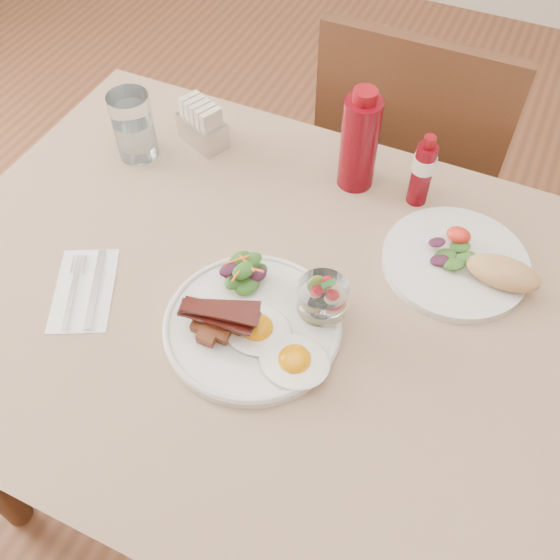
{
  "coord_description": "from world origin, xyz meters",
  "views": [
    {
      "loc": [
        0.2,
        -0.55,
        1.57
      ],
      "look_at": [
        -0.04,
        -0.01,
        0.82
      ],
      "focal_mm": 40.0,
      "sensor_mm": 36.0,
      "label": 1
    }
  ],
  "objects_px": {
    "fruit_cup": "(323,297)",
    "water_glass": "(134,129)",
    "main_plate": "(252,326)",
    "sugar_caddy": "(202,126)",
    "hot_sauce_bottle": "(423,171)",
    "second_plate": "(467,263)",
    "ketchup_bottle": "(359,142)",
    "chair_far": "(409,167)",
    "table": "(306,340)"
  },
  "relations": [
    {
      "from": "table",
      "to": "main_plate",
      "type": "relative_size",
      "value": 4.75
    },
    {
      "from": "sugar_caddy",
      "to": "table",
      "type": "bearing_deg",
      "value": -16.11
    },
    {
      "from": "table",
      "to": "second_plate",
      "type": "xyz_separation_m",
      "value": [
        0.21,
        0.19,
        0.11
      ]
    },
    {
      "from": "second_plate",
      "to": "sugar_caddy",
      "type": "relative_size",
      "value": 2.31
    },
    {
      "from": "ketchup_bottle",
      "to": "second_plate",
      "type": "bearing_deg",
      "value": -27.13
    },
    {
      "from": "main_plate",
      "to": "sugar_caddy",
      "type": "xyz_separation_m",
      "value": [
        -0.29,
        0.37,
        0.03
      ]
    },
    {
      "from": "sugar_caddy",
      "to": "second_plate",
      "type": "bearing_deg",
      "value": 12.85
    },
    {
      "from": "fruit_cup",
      "to": "ketchup_bottle",
      "type": "height_order",
      "value": "ketchup_bottle"
    },
    {
      "from": "chair_far",
      "to": "fruit_cup",
      "type": "height_order",
      "value": "chair_far"
    },
    {
      "from": "fruit_cup",
      "to": "sugar_caddy",
      "type": "relative_size",
      "value": 0.7
    },
    {
      "from": "hot_sauce_bottle",
      "to": "chair_far",
      "type": "bearing_deg",
      "value": 103.57
    },
    {
      "from": "ketchup_bottle",
      "to": "chair_far",
      "type": "bearing_deg",
      "value": 83.78
    },
    {
      "from": "fruit_cup",
      "to": "water_glass",
      "type": "bearing_deg",
      "value": 155.22
    },
    {
      "from": "main_plate",
      "to": "fruit_cup",
      "type": "height_order",
      "value": "fruit_cup"
    },
    {
      "from": "water_glass",
      "to": "fruit_cup",
      "type": "bearing_deg",
      "value": -24.78
    },
    {
      "from": "hot_sauce_bottle",
      "to": "sugar_caddy",
      "type": "distance_m",
      "value": 0.44
    },
    {
      "from": "fruit_cup",
      "to": "table",
      "type": "bearing_deg",
      "value": 158.78
    },
    {
      "from": "fruit_cup",
      "to": "ketchup_bottle",
      "type": "xyz_separation_m",
      "value": [
        -0.06,
        0.33,
        0.03
      ]
    },
    {
      "from": "table",
      "to": "chair_far",
      "type": "xyz_separation_m",
      "value": [
        0.0,
        0.66,
        -0.14
      ]
    },
    {
      "from": "hot_sauce_bottle",
      "to": "water_glass",
      "type": "xyz_separation_m",
      "value": [
        -0.54,
        -0.1,
        -0.01
      ]
    },
    {
      "from": "main_plate",
      "to": "ketchup_bottle",
      "type": "relative_size",
      "value": 1.38
    },
    {
      "from": "fruit_cup",
      "to": "hot_sauce_bottle",
      "type": "relative_size",
      "value": 0.55
    },
    {
      "from": "second_plate",
      "to": "water_glass",
      "type": "bearing_deg",
      "value": 177.94
    },
    {
      "from": "chair_far",
      "to": "ketchup_bottle",
      "type": "xyz_separation_m",
      "value": [
        -0.04,
        -0.35,
        0.32
      ]
    },
    {
      "from": "table",
      "to": "hot_sauce_bottle",
      "type": "xyz_separation_m",
      "value": [
        0.08,
        0.32,
        0.16
      ]
    },
    {
      "from": "water_glass",
      "to": "hot_sauce_bottle",
      "type": "bearing_deg",
      "value": 10.8
    },
    {
      "from": "fruit_cup",
      "to": "water_glass",
      "type": "xyz_separation_m",
      "value": [
        -0.48,
        0.22,
        -0.0
      ]
    },
    {
      "from": "chair_far",
      "to": "hot_sauce_bottle",
      "type": "bearing_deg",
      "value": -76.43
    },
    {
      "from": "chair_far",
      "to": "second_plate",
      "type": "height_order",
      "value": "chair_far"
    },
    {
      "from": "fruit_cup",
      "to": "sugar_caddy",
      "type": "height_order",
      "value": "fruit_cup"
    },
    {
      "from": "hot_sauce_bottle",
      "to": "sugar_caddy",
      "type": "xyz_separation_m",
      "value": [
        -0.44,
        -0.02,
        -0.03
      ]
    },
    {
      "from": "fruit_cup",
      "to": "second_plate",
      "type": "relative_size",
      "value": 0.3
    },
    {
      "from": "ketchup_bottle",
      "to": "sugar_caddy",
      "type": "xyz_separation_m",
      "value": [
        -0.32,
        -0.02,
        -0.05
      ]
    },
    {
      "from": "fruit_cup",
      "to": "ketchup_bottle",
      "type": "distance_m",
      "value": 0.33
    },
    {
      "from": "water_glass",
      "to": "ketchup_bottle",
      "type": "bearing_deg",
      "value": 13.76
    },
    {
      "from": "second_plate",
      "to": "hot_sauce_bottle",
      "type": "relative_size",
      "value": 1.81
    },
    {
      "from": "table",
      "to": "sugar_caddy",
      "type": "xyz_separation_m",
      "value": [
        -0.36,
        0.3,
        0.13
      ]
    },
    {
      "from": "ketchup_bottle",
      "to": "sugar_caddy",
      "type": "height_order",
      "value": "ketchup_bottle"
    },
    {
      "from": "fruit_cup",
      "to": "sugar_caddy",
      "type": "distance_m",
      "value": 0.49
    },
    {
      "from": "table",
      "to": "main_plate",
      "type": "height_order",
      "value": "main_plate"
    },
    {
      "from": "second_plate",
      "to": "ketchup_bottle",
      "type": "distance_m",
      "value": 0.29
    },
    {
      "from": "second_plate",
      "to": "ketchup_bottle",
      "type": "relative_size",
      "value": 1.31
    },
    {
      "from": "chair_far",
      "to": "main_plate",
      "type": "relative_size",
      "value": 3.32
    },
    {
      "from": "chair_far",
      "to": "sugar_caddy",
      "type": "distance_m",
      "value": 0.58
    },
    {
      "from": "chair_far",
      "to": "sugar_caddy",
      "type": "xyz_separation_m",
      "value": [
        -0.36,
        -0.37,
        0.27
      ]
    },
    {
      "from": "table",
      "to": "second_plate",
      "type": "bearing_deg",
      "value": 42.1
    },
    {
      "from": "chair_far",
      "to": "sugar_caddy",
      "type": "height_order",
      "value": "chair_far"
    },
    {
      "from": "main_plate",
      "to": "hot_sauce_bottle",
      "type": "xyz_separation_m",
      "value": [
        0.15,
        0.39,
        0.06
      ]
    },
    {
      "from": "ketchup_bottle",
      "to": "sugar_caddy",
      "type": "bearing_deg",
      "value": -176.82
    },
    {
      "from": "second_plate",
      "to": "water_glass",
      "type": "xyz_separation_m",
      "value": [
        -0.67,
        0.02,
        0.04
      ]
    }
  ]
}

